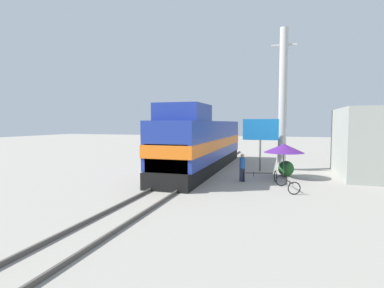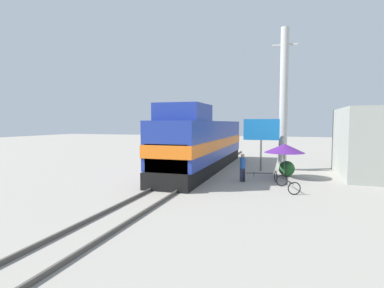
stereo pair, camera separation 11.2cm
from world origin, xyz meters
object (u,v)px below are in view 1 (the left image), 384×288
vendor_umbrella (284,148)px  person_bystander (242,167)px  billboard_sign (261,132)px  bicycle (259,176)px  utility_pole (283,99)px  bicycle_spare (287,184)px  locomotive (202,144)px

vendor_umbrella → person_bystander: vendor_umbrella is taller
billboard_sign → bicycle: billboard_sign is taller
utility_pole → bicycle_spare: bearing=-87.0°
billboard_sign → person_bystander: billboard_sign is taller
locomotive → bicycle: size_ratio=7.82×
vendor_umbrella → billboard_sign: size_ratio=0.66×
person_bystander → vendor_umbrella: bearing=37.3°
utility_pole → bicycle_spare: 8.49m
utility_pole → vendor_umbrella: bearing=-87.6°
bicycle_spare → person_bystander: bearing=129.5°
locomotive → person_bystander: bearing=-46.0°
bicycle_spare → bicycle: bearing=112.0°
locomotive → person_bystander: (3.41, -3.53, -1.04)m
utility_pole → billboard_sign: 2.95m
utility_pole → bicycle_spare: (0.37, -6.94, -4.88)m
person_bystander → bicycle_spare: size_ratio=0.79×
person_bystander → locomotive: bearing=134.0°
utility_pole → bicycle_spare: utility_pole is taller
person_bystander → bicycle: size_ratio=0.82×
vendor_umbrella → person_bystander: size_ratio=1.49×
utility_pole → person_bystander: 7.19m
vendor_umbrella → utility_pole: bearing=92.4°
person_bystander → bicycle_spare: 3.08m
billboard_sign → person_bystander: size_ratio=2.27×
billboard_sign → vendor_umbrella: bearing=-58.1°
vendor_umbrella → billboard_sign: billboard_sign is taller
locomotive → vendor_umbrella: locomotive is taller
vendor_umbrella → bicycle_spare: bearing=-86.3°
billboard_sign → bicycle: bearing=-86.2°
billboard_sign → locomotive: bearing=-167.8°
person_bystander → bicycle: person_bystander is taller
utility_pole → bicycle: 7.13m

